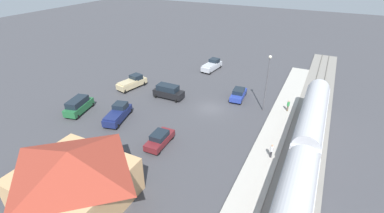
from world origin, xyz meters
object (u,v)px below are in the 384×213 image
(pickup_navy, at_px, (118,114))
(suv_green, at_px, (78,105))
(suv_black, at_px, (168,91))
(sedan_blue, at_px, (238,94))
(pedestrian_on_platform, at_px, (288,105))
(sedan_maroon, at_px, (160,139))
(station_building, at_px, (74,176))
(pickup_tan, at_px, (132,82))
(light_pole_near_platform, at_px, (267,78))
(pedestrian_waiting_far, at_px, (272,150))
(pickup_silver, at_px, (212,65))

(pickup_navy, relative_size, suv_green, 1.10)
(suv_green, relative_size, suv_black, 1.06)
(sedan_blue, bearing_deg, pedestrian_on_platform, 172.18)
(sedan_maroon, bearing_deg, pickup_navy, -15.90)
(station_building, bearing_deg, pedestrian_on_platform, -119.39)
(sedan_blue, bearing_deg, suv_black, 24.70)
(pedestrian_on_platform, height_order, pickup_navy, pickup_navy)
(pickup_tan, distance_m, light_pole_near_platform, 22.92)
(pedestrian_on_platform, bearing_deg, station_building, 60.61)
(pedestrian_on_platform, height_order, pedestrian_waiting_far, same)
(pedestrian_on_platform, bearing_deg, suv_green, 26.40)
(pedestrian_waiting_far, xyz_separation_m, light_pole_near_platform, (3.50, -10.85, 4.01))
(pedestrian_waiting_far, height_order, pickup_silver, pickup_silver)
(pedestrian_on_platform, relative_size, suv_black, 0.35)
(pickup_tan, xyz_separation_m, pickup_silver, (-9.08, -14.12, 0.00))
(sedan_maroon, xyz_separation_m, suv_black, (5.64, -11.47, 0.27))
(suv_green, bearing_deg, station_building, 136.49)
(pedestrian_waiting_far, xyz_separation_m, suv_green, (27.57, 1.83, -0.13))
(pickup_silver, bearing_deg, pickup_navy, 80.14)
(sedan_maroon, xyz_separation_m, pickup_silver, (4.23, -26.18, 0.15))
(pedestrian_waiting_far, relative_size, light_pole_near_platform, 0.20)
(pedestrian_waiting_far, height_order, suv_black, suv_black)
(suv_green, bearing_deg, suv_black, -133.04)
(sedan_blue, relative_size, light_pole_near_platform, 0.54)
(pedestrian_on_platform, xyz_separation_m, pickup_tan, (25.76, 3.05, -0.25))
(pedestrian_waiting_far, height_order, suv_green, suv_green)
(pedestrian_waiting_far, height_order, pickup_navy, pickup_navy)
(station_building, relative_size, pickup_navy, 1.75)
(light_pole_near_platform, bearing_deg, pedestrian_on_platform, -164.53)
(suv_green, height_order, sedan_blue, suv_green)
(suv_green, bearing_deg, pedestrian_on_platform, -153.60)
(pedestrian_on_platform, relative_size, sedan_maroon, 0.37)
(station_building, distance_m, pedestrian_on_platform, 29.68)
(pedestrian_waiting_far, distance_m, pickup_navy, 21.01)
(suv_green, relative_size, sedan_maroon, 1.14)
(sedan_maroon, bearing_deg, light_pole_near_platform, -122.73)
(sedan_blue, distance_m, suv_black, 11.29)
(sedan_blue, bearing_deg, pickup_silver, -48.50)
(pickup_silver, bearing_deg, suv_green, 66.52)
(pickup_silver, bearing_deg, pickup_tan, 57.27)
(sedan_maroon, height_order, pickup_tan, pickup_tan)
(pedestrian_on_platform, relative_size, suv_green, 0.33)
(pedestrian_waiting_far, xyz_separation_m, pickup_tan, (25.93, -8.73, -0.25))
(pickup_navy, xyz_separation_m, suv_black, (-2.73, -9.08, 0.12))
(pickup_navy, bearing_deg, suv_black, -106.71)
(pedestrian_waiting_far, bearing_deg, pickup_navy, 2.58)
(light_pole_near_platform, bearing_deg, sedan_maroon, 57.27)
(suv_black, bearing_deg, pedestrian_waiting_far, 155.98)
(suv_green, bearing_deg, sedan_maroon, 174.26)
(station_building, bearing_deg, suv_black, -80.88)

